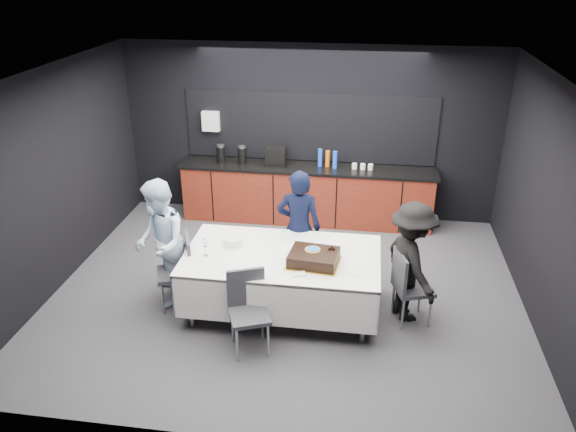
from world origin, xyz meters
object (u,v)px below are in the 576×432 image
object	(u,v)px
plate_stack	(233,241)
chair_right	(407,282)
cake_assembly	(314,258)
person_right	(411,262)
champagne_flute	(205,244)
chair_left	(180,267)
party_table	(282,264)
person_left	(160,244)
chair_near	(248,305)
person_center	(299,228)

from	to	relation	value
plate_stack	chair_right	bearing A→B (deg)	-4.76
cake_assembly	person_right	xyz separation A→B (m)	(1.12, 0.24, -0.10)
champagne_flute	chair_left	size ratio (longest dim) A/B	0.24
chair_left	chair_right	world-z (taller)	same
party_table	person_left	world-z (taller)	person_left
person_left	champagne_flute	bearing A→B (deg)	53.48
chair_right	person_right	bearing A→B (deg)	75.90
person_right	champagne_flute	bearing A→B (deg)	71.04
party_table	plate_stack	size ratio (longest dim) A/B	9.65
champagne_flute	person_right	xyz separation A→B (m)	(2.40, 0.24, -0.19)
cake_assembly	chair_right	world-z (taller)	cake_assembly
champagne_flute	person_right	bearing A→B (deg)	5.81
cake_assembly	chair_right	bearing A→B (deg)	6.91
champagne_flute	chair_near	world-z (taller)	champagne_flute
person_left	cake_assembly	bearing A→B (deg)	63.34
cake_assembly	person_center	xyz separation A→B (m)	(-0.28, 0.86, -0.06)
person_center	plate_stack	bearing A→B (deg)	37.88
person_right	chair_right	bearing A→B (deg)	141.13
party_table	chair_near	bearing A→B (deg)	-109.42
person_center	person_right	world-z (taller)	person_center
champagne_flute	chair_near	bearing A→B (deg)	-43.00
chair_right	cake_assembly	bearing A→B (deg)	-173.09
plate_stack	person_right	bearing A→B (deg)	-1.93
chair_near	person_left	distance (m)	1.48
party_table	cake_assembly	size ratio (longest dim) A/B	3.63
chair_near	chair_left	bearing A→B (deg)	145.21
party_table	person_right	xyz separation A→B (m)	(1.51, 0.08, 0.11)
champagne_flute	chair_near	distance (m)	0.94
party_table	person_center	size ratio (longest dim) A/B	1.46
plate_stack	chair_left	size ratio (longest dim) A/B	0.26
party_table	person_left	xyz separation A→B (m)	(-1.51, -0.00, 0.17)
party_table	chair_left	distance (m)	1.26
chair_left	person_left	size ratio (longest dim) A/B	0.57
plate_stack	party_table	bearing A→B (deg)	-13.83
plate_stack	person_center	size ratio (longest dim) A/B	0.15
chair_left	champagne_flute	bearing A→B (deg)	-16.32
party_table	person_left	distance (m)	1.52
champagne_flute	chair_right	size ratio (longest dim) A/B	0.24
person_left	person_center	bearing A→B (deg)	91.55
cake_assembly	person_center	distance (m)	0.91
champagne_flute	person_center	distance (m)	1.33
party_table	plate_stack	bearing A→B (deg)	166.17
party_table	champagne_flute	world-z (taller)	champagne_flute
party_table	person_left	bearing A→B (deg)	-179.94
chair_right	champagne_flute	bearing A→B (deg)	-176.63
cake_assembly	champagne_flute	bearing A→B (deg)	-179.67
plate_stack	champagne_flute	world-z (taller)	champagne_flute
chair_right	person_right	size ratio (longest dim) A/B	0.62
plate_stack	person_center	distance (m)	0.93
chair_near	person_right	distance (m)	1.97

